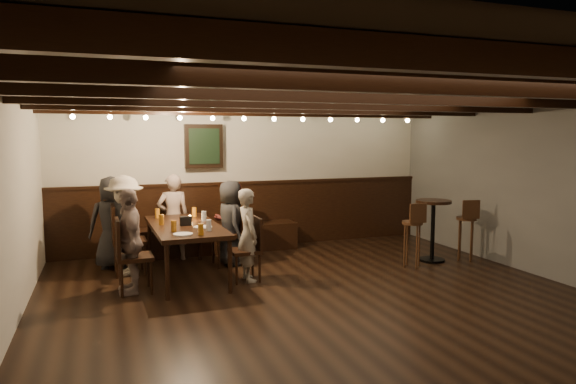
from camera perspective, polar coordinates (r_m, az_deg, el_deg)
name	(u,v)px	position (r m, az deg, el deg)	size (l,w,h in m)	color
room	(254,193)	(7.59, -3.80, -0.16)	(7.00, 7.00, 7.00)	black
dining_table	(185,229)	(7.09, -11.35, -4.06)	(0.92, 1.96, 0.73)	black
chair_left_near	(128,253)	(7.52, -17.34, -6.48)	(0.46, 0.46, 0.98)	black
chair_left_far	(134,270)	(6.65, -16.78, -8.28)	(0.43, 0.43, 0.93)	black
chair_right_near	(229,245)	(7.74, -6.58, -5.89)	(0.45, 0.45, 0.97)	black
chair_right_far	(246,261)	(6.90, -4.69, -7.69)	(0.40, 0.40, 0.85)	black
person_bench_left	(112,222)	(7.88, -18.96, -3.19)	(0.66, 0.43, 1.35)	black
person_bench_centre	(173,217)	(8.11, -12.63, -2.76)	(0.49, 0.32, 1.34)	gray
person_bench_right	(232,220)	(8.16, -6.19, -3.06)	(0.59, 0.46, 1.21)	maroon
person_left_near	(125,225)	(7.44, -17.66, -3.54)	(0.89, 0.51, 1.39)	#A59C8B
person_left_far	(130,241)	(6.57, -17.14, -5.23)	(0.76, 0.32, 1.29)	gray
person_right_near	(231,223)	(7.68, -6.40, -3.43)	(0.62, 0.40, 1.26)	black
person_right_far	(248,235)	(6.84, -4.45, -4.77)	(0.45, 0.29, 1.23)	gray
pint_a	(157,213)	(7.71, -14.32, -2.32)	(0.07, 0.07, 0.14)	#BF7219
pint_b	(194,212)	(7.74, -10.38, -2.19)	(0.07, 0.07, 0.14)	#BF7219
pint_c	(161,220)	(7.12, -13.89, -3.01)	(0.07, 0.07, 0.14)	#BF7219
pint_d	(204,216)	(7.32, -9.32, -2.67)	(0.07, 0.07, 0.14)	silver
pint_e	(174,226)	(6.59, -12.58, -3.72)	(0.07, 0.07, 0.14)	#BF7219
pint_f	(209,225)	(6.57, -8.82, -3.68)	(0.07, 0.07, 0.14)	silver
pint_g	(201,229)	(6.30, -9.66, -4.12)	(0.07, 0.07, 0.14)	#BF7219
plate_near	(183,234)	(6.37, -11.60, -4.62)	(0.24, 0.24, 0.01)	white
plate_far	(203,227)	(6.82, -9.43, -3.86)	(0.24, 0.24, 0.01)	white
condiment_caddy	(186,221)	(7.02, -11.30, -3.17)	(0.15, 0.10, 0.12)	black
candle	(190,219)	(7.39, -10.85, -2.96)	(0.05, 0.05, 0.05)	beige
high_top_table	(433,221)	(8.16, 15.81, -3.13)	(0.53, 0.53, 0.95)	black
bar_stool_left	(412,243)	(7.77, 13.63, -5.54)	(0.30, 0.31, 0.96)	#371F11
bar_stool_right	(466,238)	(8.39, 19.16, -4.83)	(0.32, 0.33, 0.96)	#371F11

